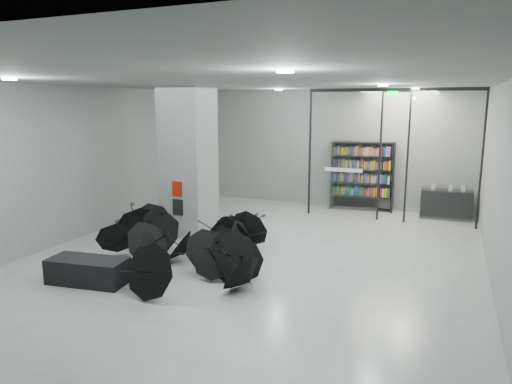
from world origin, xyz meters
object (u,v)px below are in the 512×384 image
at_px(column, 189,161).
at_px(bench, 88,271).
at_px(shop_counter, 446,204).
at_px(bookshelf, 362,176).
at_px(umbrella_cluster, 187,247).

bearing_deg(column, bench, -89.63).
bearing_deg(shop_counter, bookshelf, 172.04).
distance_m(bench, shop_counter, 10.74).
relative_size(column, shop_counter, 2.65).
distance_m(bench, bookshelf, 9.64).
relative_size(bookshelf, umbrella_cluster, 0.43).
relative_size(bookshelf, shop_counter, 1.53).
xyz_separation_m(bookshelf, umbrella_cluster, (-2.71, -6.85, -0.84)).
bearing_deg(bookshelf, column, -137.73).
xyz_separation_m(column, shop_counter, (6.55, 4.49, -1.55)).
distance_m(column, bench, 4.41).
bearing_deg(umbrella_cluster, column, 118.81).
height_order(column, shop_counter, column).
bearing_deg(bench, shop_counter, 44.68).
relative_size(column, bookshelf, 1.74).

